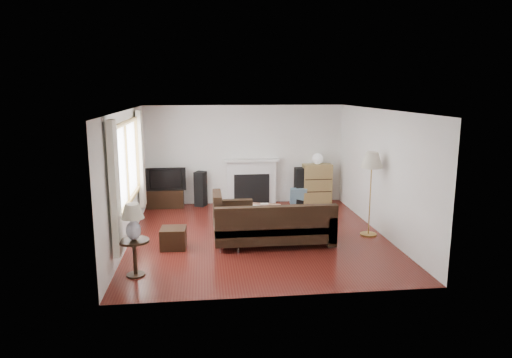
{
  "coord_description": "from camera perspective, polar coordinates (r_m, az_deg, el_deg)",
  "views": [
    {
      "loc": [
        -1.03,
        -8.71,
        2.9
      ],
      "look_at": [
        0.0,
        0.3,
        1.1
      ],
      "focal_mm": 32.0,
      "sensor_mm": 36.0,
      "label": 1
    }
  ],
  "objects": [
    {
      "name": "footstool",
      "position": [
        8.61,
        -10.28,
        -7.27
      ],
      "size": [
        0.48,
        0.48,
        0.39
      ],
      "primitive_type": "cube",
      "rotation": [
        0.0,
        0.0,
        -0.04
      ],
      "color": "black",
      "rests_on": "ground"
    },
    {
      "name": "sectional_sofa",
      "position": [
        8.61,
        2.23,
        -5.72
      ],
      "size": [
        2.41,
        1.76,
        0.78
      ],
      "primitive_type": "cube",
      "color": "black",
      "rests_on": "ground"
    },
    {
      "name": "coffee_table",
      "position": [
        10.02,
        -0.05,
        -4.42
      ],
      "size": [
        1.14,
        0.87,
        0.39
      ],
      "primitive_type": "cube",
      "rotation": [
        0.0,
        0.0,
        -0.36
      ],
      "color": "#955F47",
      "rests_on": "ground"
    },
    {
      "name": "floor_lamp",
      "position": [
        9.31,
        14.09,
        -1.86
      ],
      "size": [
        0.45,
        0.45,
        1.69
      ],
      "primitive_type": "cube",
      "rotation": [
        0.0,
        0.0,
        0.03
      ],
      "color": "#AE853C",
      "rests_on": "ground"
    },
    {
      "name": "table_lamp",
      "position": [
        7.31,
        -15.13,
        -5.25
      ],
      "size": [
        0.35,
        0.35,
        0.57
      ],
      "primitive_type": "cube",
      "color": "silver",
      "rests_on": "side_table"
    },
    {
      "name": "window",
      "position": [
        8.73,
        -15.82,
        1.91
      ],
      "size": [
        0.12,
        2.74,
        1.54
      ],
      "primitive_type": "cube",
      "color": "olive",
      "rests_on": "room"
    },
    {
      "name": "room",
      "position": [
        8.92,
        0.22,
        0.57
      ],
      "size": [
        5.1,
        5.6,
        2.54
      ],
      "color": "#531812",
      "rests_on": "ground"
    },
    {
      "name": "globe_lamp",
      "position": [
        11.73,
        7.7,
        2.51
      ],
      "size": [
        0.28,
        0.28,
        0.28
      ],
      "primitive_type": "sphere",
      "color": "white",
      "rests_on": "bookshelf"
    },
    {
      "name": "curtain_far",
      "position": [
        10.23,
        -14.17,
        2.45
      ],
      "size": [
        0.1,
        0.35,
        2.1
      ],
      "primitive_type": "cube",
      "color": "silver",
      "rests_on": "room"
    },
    {
      "name": "television",
      "position": [
        11.45,
        -11.18,
        0.1
      ],
      "size": [
        0.97,
        0.13,
        0.56
      ],
      "primitive_type": "imported",
      "color": "black",
      "rests_on": "tv_stand"
    },
    {
      "name": "speaker_right",
      "position": [
        11.77,
        5.51,
        -0.81
      ],
      "size": [
        0.27,
        0.32,
        0.91
      ],
      "primitive_type": "cube",
      "rotation": [
        0.0,
        0.0,
        0.06
      ],
      "color": "black",
      "rests_on": "ground"
    },
    {
      "name": "bookshelf",
      "position": [
        11.84,
        7.62,
        -0.55
      ],
      "size": [
        0.73,
        0.35,
        1.01
      ],
      "primitive_type": "cube",
      "color": "#9B8048",
      "rests_on": "ground"
    },
    {
      "name": "side_table",
      "position": [
        7.49,
        -14.9,
        -9.5
      ],
      "size": [
        0.47,
        0.47,
        0.59
      ],
      "primitive_type": "cube",
      "color": "black",
      "rests_on": "ground"
    },
    {
      "name": "speaker_left",
      "position": [
        11.51,
        -6.93,
        -1.22
      ],
      "size": [
        0.34,
        0.36,
        0.87
      ],
      "primitive_type": "cube",
      "rotation": [
        0.0,
        0.0,
        -0.42
      ],
      "color": "black",
      "rests_on": "ground"
    },
    {
      "name": "fireplace",
      "position": [
        11.64,
        -0.58,
        -0.3
      ],
      "size": [
        1.4,
        0.26,
        1.15
      ],
      "primitive_type": "cube",
      "color": "white",
      "rests_on": "room"
    },
    {
      "name": "tv_stand",
      "position": [
        11.56,
        -11.27,
        -2.37
      ],
      "size": [
        0.9,
        0.41,
        0.45
      ],
      "primitive_type": "cube",
      "color": "black",
      "rests_on": "ground"
    },
    {
      "name": "curtain_near",
      "position": [
        7.27,
        -17.23,
        -1.17
      ],
      "size": [
        0.1,
        0.35,
        2.1
      ],
      "primitive_type": "cube",
      "color": "silver",
      "rests_on": "room"
    }
  ]
}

